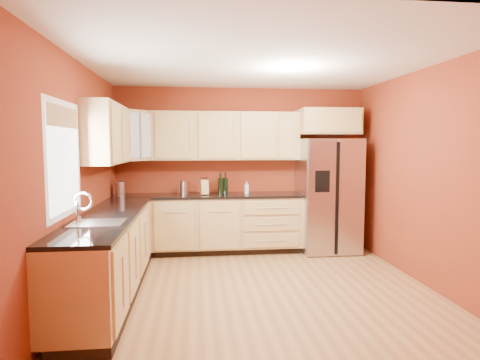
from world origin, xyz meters
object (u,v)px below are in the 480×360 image
Objects in this scene: refrigerator at (328,195)px; soap_dispenser at (247,188)px; canister_left at (121,189)px; wine_bottle_a at (220,183)px; knife_block at (204,187)px.

soap_dispenser is at bearing 175.79° from refrigerator.
wine_bottle_a reaches higher than canister_left.
knife_block is at bearing 178.75° from refrigerator.
canister_left is 1.25m from knife_block.
canister_left reaches higher than soap_dispenser.
wine_bottle_a is at bearing 4.35° from knife_block.
soap_dispenser is (1.91, 0.11, -0.02)m from canister_left.
wine_bottle_a is 1.52× the size of knife_block.
canister_left is 1.17× the size of soap_dispenser.
knife_block is 1.20× the size of soap_dispenser.
canister_left is at bearing 174.95° from knife_block.
knife_block is at bearing 2.56° from canister_left.
refrigerator is at bearing 0.24° from canister_left.
soap_dispenser is (0.41, -0.00, -0.08)m from wine_bottle_a.
soap_dispenser is at bearing 3.23° from canister_left.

